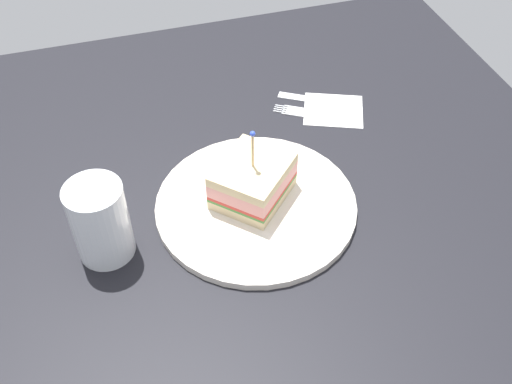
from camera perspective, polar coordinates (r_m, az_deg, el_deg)
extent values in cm
cube|color=black|center=(79.92, 0.00, -2.02)|extent=(94.87, 94.87, 2.00)
cylinder|color=silver|center=(78.81, 0.00, -1.28)|extent=(26.23, 26.23, 1.03)
cube|color=beige|center=(78.87, -0.33, 0.01)|extent=(12.58, 12.59, 1.32)
cube|color=#478438|center=(78.25, -0.33, 0.45)|extent=(12.58, 12.59, 0.40)
cube|color=red|center=(77.93, -0.33, 0.68)|extent=(12.58, 12.59, 0.50)
cube|color=#E59389|center=(77.10, -0.34, 1.30)|extent=(12.58, 12.59, 1.85)
cube|color=beige|center=(76.00, -0.34, 2.15)|extent=(12.58, 12.59, 1.32)
cylinder|color=tan|center=(74.02, -0.35, 3.79)|extent=(0.30, 0.30, 5.84)
sphere|color=blue|center=(72.10, -0.36, 5.52)|extent=(0.70, 0.70, 0.70)
cylinder|color=gold|center=(74.26, -14.26, -3.63)|extent=(6.05, 6.05, 6.88)
cylinder|color=white|center=(72.94, -14.51, -2.71)|extent=(6.87, 6.87, 10.49)
cube|color=white|center=(95.16, 7.32, 7.69)|extent=(11.45, 10.96, 0.15)
cube|color=silver|center=(93.68, 7.13, 7.09)|extent=(7.12, 4.65, 0.35)
cube|color=silver|center=(94.28, 3.64, 7.67)|extent=(4.22, 3.75, 0.35)
cube|color=silver|center=(95.18, 2.42, 8.15)|extent=(1.80, 1.19, 0.35)
cube|color=silver|center=(94.79, 2.36, 7.97)|extent=(1.80, 1.19, 0.35)
cube|color=silver|center=(94.40, 2.29, 7.79)|extent=(1.80, 1.19, 0.35)
cube|color=silver|center=(94.01, 2.22, 7.61)|extent=(1.80, 1.19, 0.35)
cube|color=silver|center=(96.52, 7.52, 8.37)|extent=(6.94, 4.55, 0.35)
cube|color=silver|center=(97.09, 4.18, 8.92)|extent=(6.76, 4.92, 0.24)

